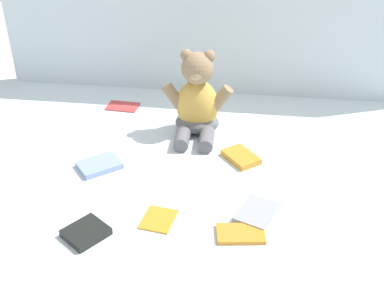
{
  "coord_description": "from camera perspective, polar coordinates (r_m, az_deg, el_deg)",
  "views": [
    {
      "loc": [
        0.15,
        -1.26,
        0.81
      ],
      "look_at": [
        -0.01,
        -0.1,
        0.1
      ],
      "focal_mm": 45.43,
      "sensor_mm": 36.0,
      "label": 1
    }
  ],
  "objects": [
    {
      "name": "book_case_1",
      "position": [
        1.8,
        -8.14,
        4.45
      ],
      "size": [
        0.12,
        0.08,
        0.01
      ],
      "primitive_type": "cube",
      "rotation": [
        0.0,
        0.0,
        1.5
      ],
      "color": "#C03E3E",
      "rests_on": "ground_plane"
    },
    {
      "name": "book_case_0",
      "position": [
        1.25,
        -3.96,
        -8.73
      ],
      "size": [
        0.09,
        0.1,
        0.01
      ],
      "primitive_type": "cube",
      "rotation": [
        0.0,
        0.0,
        6.14
      ],
      "color": "orange",
      "rests_on": "ground_plane"
    },
    {
      "name": "backdrop_drape",
      "position": [
        1.8,
        2.72,
        15.59
      ],
      "size": [
        1.6,
        0.03,
        0.64
      ],
      "primitive_type": "cube",
      "color": "silver",
      "rests_on": "ground_plane"
    },
    {
      "name": "book_case_6",
      "position": [
        1.23,
        -12.35,
        -10.1
      ],
      "size": [
        0.13,
        0.13,
        0.02
      ],
      "primitive_type": "cube",
      "rotation": [
        0.0,
        0.0,
        2.51
      ],
      "color": "black",
      "rests_on": "ground_plane"
    },
    {
      "name": "book_case_4",
      "position": [
        1.28,
        7.64,
        -7.96
      ],
      "size": [
        0.13,
        0.14,
        0.01
      ],
      "primitive_type": "cube",
      "rotation": [
        0.0,
        0.0,
        2.75
      ],
      "color": "#A1A4AD",
      "rests_on": "ground_plane"
    },
    {
      "name": "book_case_3",
      "position": [
        1.47,
        -10.83,
        -2.45
      ],
      "size": [
        0.15,
        0.14,
        0.02
      ],
      "primitive_type": "cube",
      "rotation": [
        0.0,
        0.0,
        5.4
      ],
      "color": "#8DA4D1",
      "rests_on": "ground_plane"
    },
    {
      "name": "book_case_5",
      "position": [
        1.48,
        5.77,
        -1.52
      ],
      "size": [
        0.13,
        0.13,
        0.02
      ],
      "primitive_type": "cube",
      "rotation": [
        0.0,
        0.0,
        3.83
      ],
      "color": "orange",
      "rests_on": "ground_plane"
    },
    {
      "name": "ground_plane",
      "position": [
        1.5,
        0.77,
        -1.31
      ],
      "size": [
        3.2,
        3.2,
        0.0
      ],
      "primitive_type": "plane",
      "color": "silver"
    },
    {
      "name": "teddy_bear",
      "position": [
        1.58,
        0.6,
        4.81
      ],
      "size": [
        0.23,
        0.21,
        0.28
      ],
      "rotation": [
        0.0,
        0.0,
        0.03
      ],
      "color": "#E5B24C",
      "rests_on": "ground_plane"
    },
    {
      "name": "book_case_2",
      "position": [
        1.21,
        5.73,
        -10.43
      ],
      "size": [
        0.13,
        0.09,
        0.01
      ],
      "primitive_type": "cube",
      "rotation": [
        0.0,
        0.0,
        4.86
      ],
      "color": "orange",
      "rests_on": "ground_plane"
    }
  ]
}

